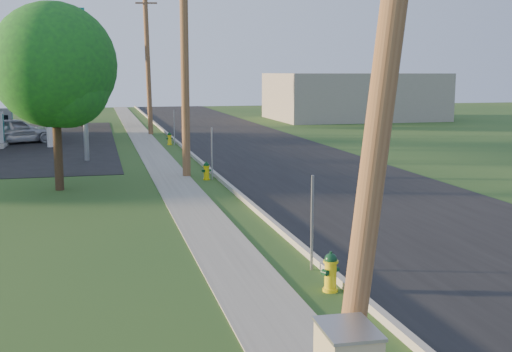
{
  "coord_description": "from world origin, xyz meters",
  "views": [
    {
      "loc": [
        -3.98,
        -8.03,
        4.07
      ],
      "look_at": [
        0.0,
        8.0,
        1.4
      ],
      "focal_mm": 45.0,
      "sensor_mm": 36.0,
      "label": 1
    }
  ],
  "objects": [
    {
      "name": "road",
      "position": [
        4.5,
        10.0,
        0.01
      ],
      "size": [
        8.0,
        120.0,
        0.02
      ],
      "primitive_type": "cube",
      "color": "black",
      "rests_on": "ground"
    },
    {
      "name": "curb",
      "position": [
        0.5,
        10.0,
        0.07
      ],
      "size": [
        0.15,
        120.0,
        0.15
      ],
      "primitive_type": "cube",
      "color": "#9F9B91",
      "rests_on": "ground"
    },
    {
      "name": "sidewalk",
      "position": [
        -1.25,
        10.0,
        0.01
      ],
      "size": [
        1.5,
        120.0,
        0.03
      ],
      "primitive_type": "cube",
      "color": "gray",
      "rests_on": "ground"
    },
    {
      "name": "utility_pole_near",
      "position": [
        -0.6,
        -1.0,
        4.8
      ],
      "size": [
        1.4,
        0.32,
        9.48
      ],
      "color": "brown",
      "rests_on": "ground"
    },
    {
      "name": "utility_pole_mid",
      "position": [
        -0.6,
        17.0,
        4.95
      ],
      "size": [
        1.4,
        0.32,
        9.8
      ],
      "color": "brown",
      "rests_on": "ground"
    },
    {
      "name": "utility_pole_far",
      "position": [
        -0.6,
        35.0,
        4.8
      ],
      "size": [
        1.4,
        0.32,
        9.5
      ],
      "color": "brown",
      "rests_on": "ground"
    },
    {
      "name": "sign_post_near",
      "position": [
        0.25,
        4.2,
        1.0
      ],
      "size": [
        0.05,
        0.04,
        2.0
      ],
      "primitive_type": "cube",
      "color": "gray",
      "rests_on": "ground"
    },
    {
      "name": "sign_post_mid",
      "position": [
        0.25,
        16.0,
        1.0
      ],
      "size": [
        0.05,
        0.04,
        2.0
      ],
      "primitive_type": "cube",
      "color": "gray",
      "rests_on": "ground"
    },
    {
      "name": "sign_post_far",
      "position": [
        0.25,
        28.2,
        1.0
      ],
      "size": [
        0.05,
        0.04,
        2.0
      ],
      "primitive_type": "cube",
      "color": "gray",
      "rests_on": "ground"
    },
    {
      "name": "fuel_pump_se",
      "position": [
        -9.5,
        34.0,
        0.72
      ],
      "size": [
        1.2,
        3.2,
        1.9
      ],
      "color": "#9F9B91",
      "rests_on": "ground"
    },
    {
      "name": "price_pylon",
      "position": [
        -4.5,
        22.5,
        5.43
      ],
      "size": [
        0.34,
        2.04,
        6.85
      ],
      "color": "gray",
      "rests_on": "ground"
    },
    {
      "name": "distant_building",
      "position": [
        18.0,
        45.0,
        2.0
      ],
      "size": [
        14.0,
        10.0,
        4.0
      ],
      "primitive_type": "cube",
      "color": "gray",
      "rests_on": "ground"
    },
    {
      "name": "tree_verge",
      "position": [
        -5.24,
        15.0,
        4.15
      ],
      "size": [
        4.26,
        4.26,
        6.45
      ],
      "color": "#332514",
      "rests_on": "ground"
    },
    {
      "name": "tree_lot",
      "position": [
        -5.0,
        42.49,
        5.01
      ],
      "size": [
        5.13,
        5.13,
        7.77
      ],
      "color": "#332514",
      "rests_on": "ground"
    },
    {
      "name": "hydrant_near",
      "position": [
        0.17,
        2.86,
        0.38
      ],
      "size": [
        0.4,
        0.36,
        0.77
      ],
      "color": "yellow",
      "rests_on": "ground"
    },
    {
      "name": "hydrant_mid",
      "position": [
        0.02,
        15.97,
        0.35
      ],
      "size": [
        0.37,
        0.33,
        0.71
      ],
      "color": "#DCC40B",
      "rests_on": "ground"
    },
    {
      "name": "hydrant_far",
      "position": [
        -0.01,
        28.39,
        0.36
      ],
      "size": [
        0.38,
        0.33,
        0.73
      ],
      "color": "yellow",
      "rests_on": "ground"
    },
    {
      "name": "car_silver",
      "position": [
        -8.6,
        31.11,
        0.76
      ],
      "size": [
        4.8,
        3.5,
        1.52
      ],
      "primitive_type": "imported",
      "rotation": [
        0.0,
        0.0,
        2.0
      ],
      "color": "silver",
      "rests_on": "ground"
    }
  ]
}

